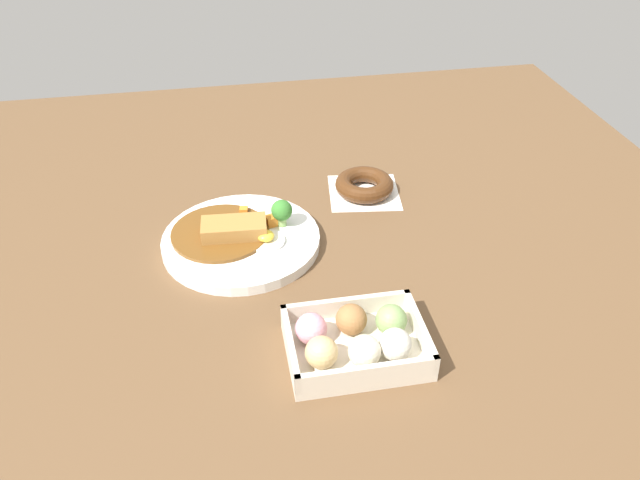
{
  "coord_description": "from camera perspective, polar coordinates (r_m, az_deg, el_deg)",
  "views": [
    {
      "loc": [
        0.08,
        0.74,
        0.62
      ],
      "look_at": [
        -0.07,
        -0.06,
        0.03
      ],
      "focal_mm": 35.17,
      "sensor_mm": 36.0,
      "label": 1
    }
  ],
  "objects": [
    {
      "name": "donut_box",
      "position": [
        0.84,
        3.28,
        -9.13
      ],
      "size": [
        0.18,
        0.14,
        0.06
      ],
      "color": "beige",
      "rests_on": "ground_plane"
    },
    {
      "name": "ground_plane",
      "position": [
        0.97,
        -3.44,
        -3.96
      ],
      "size": [
        1.6,
        1.6,
        0.0
      ],
      "primitive_type": "plane",
      "color": "brown"
    },
    {
      "name": "chocolate_ring_donut",
      "position": [
        1.18,
        4.05,
        4.98
      ],
      "size": [
        0.14,
        0.14,
        0.03
      ],
      "color": "white",
      "rests_on": "ground_plane"
    },
    {
      "name": "curry_plate",
      "position": [
        1.05,
        -7.25,
        0.19
      ],
      "size": [
        0.26,
        0.26,
        0.07
      ],
      "color": "white",
      "rests_on": "ground_plane"
    }
  ]
}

